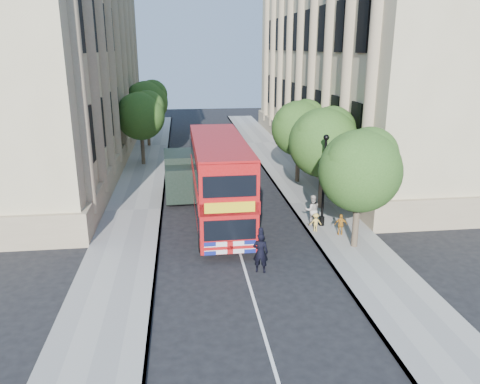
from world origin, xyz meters
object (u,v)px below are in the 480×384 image
object	(u,v)px
double_decker_bus	(219,179)
box_van	(181,177)
woman_pedestrian	(312,210)
police_constable	(260,253)
lamp_post	(324,184)

from	to	relation	value
double_decker_bus	box_van	xyz separation A→B (m)	(-2.16, 5.33, -1.25)
woman_pedestrian	police_constable	bearing A→B (deg)	53.45
box_van	police_constable	world-z (taller)	box_van
box_van	police_constable	xyz separation A→B (m)	(3.47, -11.54, -0.48)
lamp_post	box_van	world-z (taller)	lamp_post
lamp_post	double_decker_bus	distance (m)	5.78
box_van	woman_pedestrian	size ratio (longest dim) A/B	2.96
lamp_post	woman_pedestrian	xyz separation A→B (m)	(-0.54, 0.17, -1.52)
woman_pedestrian	box_van	bearing A→B (deg)	-41.40
lamp_post	double_decker_bus	bearing A→B (deg)	167.94
double_decker_bus	police_constable	size ratio (longest dim) A/B	5.55
lamp_post	box_van	distance (m)	10.25
police_constable	lamp_post	bearing A→B (deg)	-115.90
double_decker_bus	woman_pedestrian	size ratio (longest dim) A/B	6.01
double_decker_bus	police_constable	world-z (taller)	double_decker_bus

